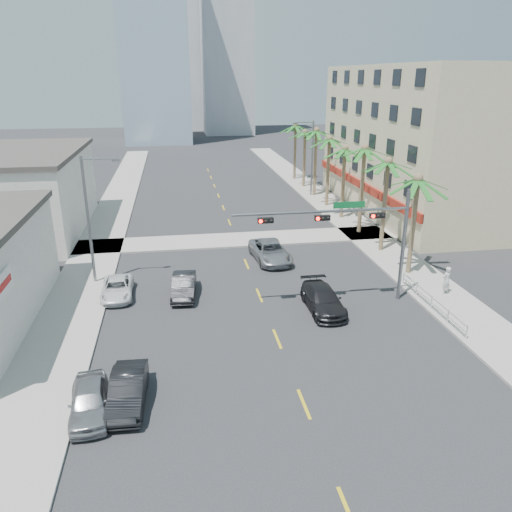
% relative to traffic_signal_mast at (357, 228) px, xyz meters
% --- Properties ---
extents(ground, '(260.00, 260.00, 0.00)m').
position_rel_traffic_signal_mast_xyz_m(ground, '(-5.78, -7.95, -5.06)').
color(ground, '#262628').
rests_on(ground, ground).
extents(sidewalk_right, '(4.00, 120.00, 0.15)m').
position_rel_traffic_signal_mast_xyz_m(sidewalk_right, '(6.22, 12.05, -4.99)').
color(sidewalk_right, gray).
rests_on(sidewalk_right, ground).
extents(sidewalk_left, '(4.00, 120.00, 0.15)m').
position_rel_traffic_signal_mast_xyz_m(sidewalk_left, '(-17.78, 12.05, -4.99)').
color(sidewalk_left, gray).
rests_on(sidewalk_left, ground).
extents(sidewalk_cross, '(80.00, 4.00, 0.15)m').
position_rel_traffic_signal_mast_xyz_m(sidewalk_cross, '(-5.78, 14.05, -4.99)').
color(sidewalk_cross, gray).
rests_on(sidewalk_cross, ground).
extents(building_right, '(15.25, 28.00, 15.00)m').
position_rel_traffic_signal_mast_xyz_m(building_right, '(16.21, 22.05, 2.43)').
color(building_right, '#C0B387').
rests_on(building_right, ground).
extents(building_left_far, '(11.00, 18.00, 7.20)m').
position_rel_traffic_signal_mast_xyz_m(building_left_far, '(-25.28, 20.05, -1.46)').
color(building_left_far, beige).
rests_on(building_left_far, ground).
extents(tower_far_left, '(14.00, 14.00, 48.00)m').
position_rel_traffic_signal_mast_xyz_m(tower_far_left, '(-13.78, 87.05, 18.94)').
color(tower_far_left, '#99B2C6').
rests_on(tower_far_left, ground).
extents(tower_far_right, '(12.00, 12.00, 60.00)m').
position_rel_traffic_signal_mast_xyz_m(tower_far_right, '(3.22, 102.05, 24.94)').
color(tower_far_right, '#ADADB2').
rests_on(tower_far_right, ground).
extents(tower_far_center, '(16.00, 16.00, 42.00)m').
position_rel_traffic_signal_mast_xyz_m(tower_far_center, '(-8.78, 117.05, 15.94)').
color(tower_far_center, '#ADADB2').
rests_on(tower_far_center, ground).
extents(traffic_signal_mast, '(11.12, 0.54, 7.20)m').
position_rel_traffic_signal_mast_xyz_m(traffic_signal_mast, '(0.00, 0.00, 0.00)').
color(traffic_signal_mast, slate).
rests_on(traffic_signal_mast, ground).
extents(palm_tree_0, '(4.80, 4.80, 7.80)m').
position_rel_traffic_signal_mast_xyz_m(palm_tree_0, '(5.82, 4.05, 2.02)').
color(palm_tree_0, brown).
rests_on(palm_tree_0, ground).
extents(palm_tree_1, '(4.80, 4.80, 8.16)m').
position_rel_traffic_signal_mast_xyz_m(palm_tree_1, '(5.82, 9.25, 2.37)').
color(palm_tree_1, brown).
rests_on(palm_tree_1, ground).
extents(palm_tree_2, '(4.80, 4.80, 8.52)m').
position_rel_traffic_signal_mast_xyz_m(palm_tree_2, '(5.82, 14.45, 2.72)').
color(palm_tree_2, brown).
rests_on(palm_tree_2, ground).
extents(palm_tree_3, '(4.80, 4.80, 7.80)m').
position_rel_traffic_signal_mast_xyz_m(palm_tree_3, '(5.82, 19.65, 2.02)').
color(palm_tree_3, brown).
rests_on(palm_tree_3, ground).
extents(palm_tree_4, '(4.80, 4.80, 8.16)m').
position_rel_traffic_signal_mast_xyz_m(palm_tree_4, '(5.82, 24.85, 2.37)').
color(palm_tree_4, brown).
rests_on(palm_tree_4, ground).
extents(palm_tree_5, '(4.80, 4.80, 8.52)m').
position_rel_traffic_signal_mast_xyz_m(palm_tree_5, '(5.82, 30.05, 2.72)').
color(palm_tree_5, brown).
rests_on(palm_tree_5, ground).
extents(palm_tree_6, '(4.80, 4.80, 7.80)m').
position_rel_traffic_signal_mast_xyz_m(palm_tree_6, '(5.82, 35.25, 2.02)').
color(palm_tree_6, brown).
rests_on(palm_tree_6, ground).
extents(palm_tree_7, '(4.80, 4.80, 8.16)m').
position_rel_traffic_signal_mast_xyz_m(palm_tree_7, '(5.82, 40.45, 2.37)').
color(palm_tree_7, brown).
rests_on(palm_tree_7, ground).
extents(streetlight_left, '(2.55, 0.25, 9.00)m').
position_rel_traffic_signal_mast_xyz_m(streetlight_left, '(-16.78, 6.05, -0.00)').
color(streetlight_left, slate).
rests_on(streetlight_left, ground).
extents(streetlight_right, '(2.55, 0.25, 9.00)m').
position_rel_traffic_signal_mast_xyz_m(streetlight_right, '(5.21, 30.05, -0.00)').
color(streetlight_right, slate).
rests_on(streetlight_right, ground).
extents(guardrail, '(0.08, 8.08, 1.00)m').
position_rel_traffic_signal_mast_xyz_m(guardrail, '(4.52, -1.95, -4.39)').
color(guardrail, silver).
rests_on(guardrail, ground).
extents(car_parked_near, '(2.05, 4.23, 1.39)m').
position_rel_traffic_signal_mast_xyz_m(car_parked_near, '(-15.18, -9.11, -4.37)').
color(car_parked_near, '#A5A6AA').
rests_on(car_parked_near, ground).
extents(car_parked_mid, '(1.68, 4.36, 1.42)m').
position_rel_traffic_signal_mast_xyz_m(car_parked_mid, '(-13.58, -8.64, -4.35)').
color(car_parked_mid, black).
rests_on(car_parked_mid, ground).
extents(car_parked_far, '(2.09, 4.36, 1.20)m').
position_rel_traffic_signal_mast_xyz_m(car_parked_far, '(-15.18, 3.38, -4.46)').
color(car_parked_far, white).
rests_on(car_parked_far, ground).
extents(car_lane_left, '(1.86, 4.41, 1.42)m').
position_rel_traffic_signal_mast_xyz_m(car_lane_left, '(-10.78, 2.85, -4.35)').
color(car_lane_left, black).
rests_on(car_lane_left, ground).
extents(car_lane_center, '(3.00, 5.73, 1.54)m').
position_rel_traffic_signal_mast_xyz_m(car_lane_center, '(-3.78, 8.56, -4.29)').
color(car_lane_center, '#A4A4A9').
rests_on(car_lane_center, ground).
extents(car_lane_right, '(2.05, 4.99, 1.44)m').
position_rel_traffic_signal_mast_xyz_m(car_lane_right, '(-2.21, -0.78, -4.34)').
color(car_lane_right, black).
rests_on(car_lane_right, ground).
extents(pedestrian, '(0.81, 0.69, 1.89)m').
position_rel_traffic_signal_mast_xyz_m(pedestrian, '(6.55, 0.04, -3.97)').
color(pedestrian, silver).
rests_on(pedestrian, sidewalk_right).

